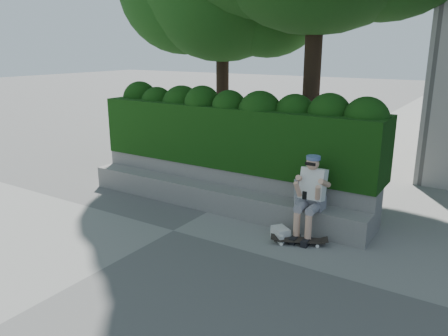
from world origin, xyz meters
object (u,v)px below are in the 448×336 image
Objects in this scene: skateboard at (299,240)px; backpack_ground at (280,233)px; person at (311,193)px; backpack_plaid at (305,194)px.

skateboard is 2.70× the size of backpack_ground.
person is at bearing 64.51° from skateboard.
person is 0.18m from backpack_plaid.
backpack_ground is at bearing 150.78° from skateboard.
backpack_ground is at bearing -147.22° from backpack_plaid.
skateboard is at bearing 31.36° from backpack_ground.
skateboard is 1.70× the size of backpack_plaid.
backpack_plaid is 0.78m from backpack_ground.
backpack_ground reaches higher than skateboard.
skateboard is at bearing -106.75° from backpack_plaid.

